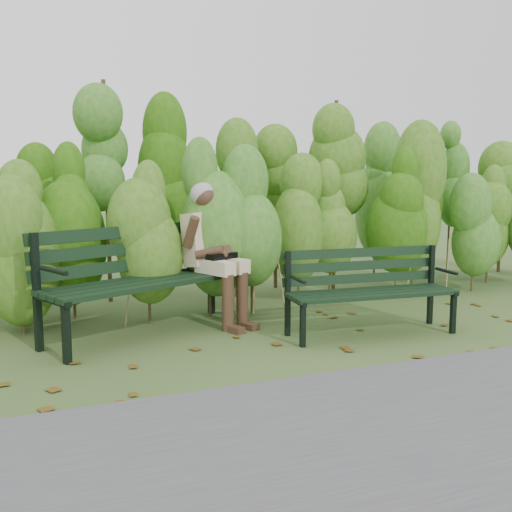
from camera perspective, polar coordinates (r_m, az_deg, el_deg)
name	(u,v)px	position (r m, az deg, el deg)	size (l,w,h in m)	color
ground	(271,343)	(5.47, 1.40, -8.28)	(80.00, 80.00, 0.00)	#385A27
footpath	(426,443)	(3.69, 15.87, -16.78)	(60.00, 2.50, 0.01)	#474749
hedge_band	(207,196)	(7.00, -4.71, 5.71)	(11.04, 1.67, 2.42)	#47381E
leaf_litter	(265,345)	(5.38, 0.89, -8.51)	(5.95, 2.17, 0.01)	#5A4111
bench_left	(142,271)	(5.78, -10.78, -1.37)	(2.15, 1.42, 1.03)	black
bench_right	(368,284)	(5.82, 10.58, -2.62)	(1.65, 0.67, 0.81)	black
seated_woman	(213,244)	(6.02, -4.15, 1.13)	(0.66, 0.87, 1.43)	beige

